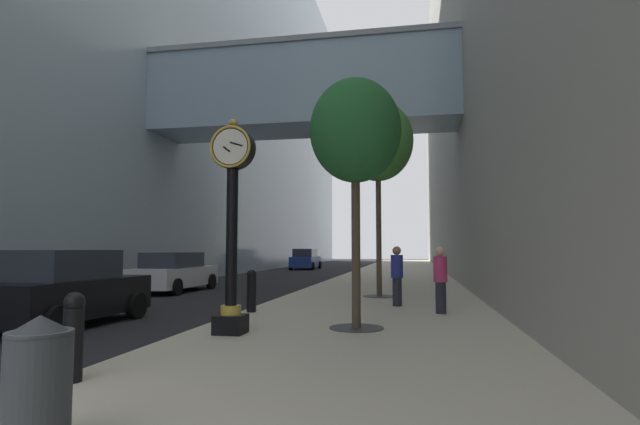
# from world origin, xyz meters

# --- Properties ---
(ground_plane) EXTENTS (110.00, 110.00, 0.00)m
(ground_plane) POSITION_xyz_m (0.00, 27.00, 0.00)
(ground_plane) COLOR black
(ground_plane) RESTS_ON ground
(sidewalk_right) EXTENTS (6.42, 80.00, 0.14)m
(sidewalk_right) POSITION_xyz_m (3.21, 30.00, 0.07)
(sidewalk_right) COLOR #BCB29E
(sidewalk_right) RESTS_ON ground
(building_block_left) EXTENTS (23.27, 80.00, 33.47)m
(building_block_left) POSITION_xyz_m (-11.96, 29.92, 16.68)
(building_block_left) COLOR #93A8B7
(building_block_left) RESTS_ON ground
(building_block_right) EXTENTS (9.00, 80.00, 27.68)m
(building_block_right) POSITION_xyz_m (10.92, 30.00, 13.84)
(building_block_right) COLOR gray
(building_block_right) RESTS_ON ground
(street_clock) EXTENTS (0.84, 0.55, 4.12)m
(street_clock) POSITION_xyz_m (0.95, 6.59, 2.39)
(street_clock) COLOR black
(street_clock) RESTS_ON sidewalk_right
(bollard_nearest) EXTENTS (0.25, 0.25, 1.07)m
(bollard_nearest) POSITION_xyz_m (0.30, 3.04, 0.70)
(bollard_nearest) COLOR black
(bollard_nearest) RESTS_ON sidewalk_right
(bollard_third) EXTENTS (0.25, 0.25, 1.07)m
(bollard_third) POSITION_xyz_m (0.30, 9.72, 0.70)
(bollard_third) COLOR black
(bollard_third) RESTS_ON sidewalk_right
(street_tree_near) EXTENTS (1.89, 1.89, 5.13)m
(street_tree_near) POSITION_xyz_m (3.22, 7.65, 4.14)
(street_tree_near) COLOR #333335
(street_tree_near) RESTS_ON sidewalk_right
(street_tree_mid_near) EXTENTS (2.41, 2.41, 6.67)m
(street_tree_mid_near) POSITION_xyz_m (3.22, 14.38, 5.39)
(street_tree_mid_near) COLOR #333335
(street_tree_mid_near) RESTS_ON sidewalk_right
(trash_bin) EXTENTS (0.53, 0.53, 1.05)m
(trash_bin) POSITION_xyz_m (1.33, 1.27, 0.68)
(trash_bin) COLOR #383D42
(trash_bin) RESTS_ON sidewalk_right
(pedestrian_walking) EXTENTS (0.48, 0.48, 1.65)m
(pedestrian_walking) POSITION_xyz_m (5.01, 10.31, 1.01)
(pedestrian_walking) COLOR #23232D
(pedestrian_walking) RESTS_ON sidewalk_right
(pedestrian_by_clock) EXTENTS (0.42, 0.42, 1.67)m
(pedestrian_by_clock) POSITION_xyz_m (3.90, 11.72, 1.02)
(pedestrian_by_clock) COLOR #23232D
(pedestrian_by_clock) RESTS_ON sidewalk_right
(car_white_near) EXTENTS (1.99, 4.69, 1.59)m
(car_white_near) POSITION_xyz_m (-5.22, 16.35, 0.78)
(car_white_near) COLOR silver
(car_white_near) RESTS_ON ground
(car_black_mid) EXTENTS (2.13, 4.10, 1.71)m
(car_black_mid) POSITION_xyz_m (-3.40, 7.57, 0.83)
(car_black_mid) COLOR black
(car_black_mid) RESTS_ON ground
(car_blue_far) EXTENTS (2.11, 4.62, 1.74)m
(car_blue_far) POSITION_xyz_m (-4.72, 38.85, 0.84)
(car_blue_far) COLOR navy
(car_blue_far) RESTS_ON ground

